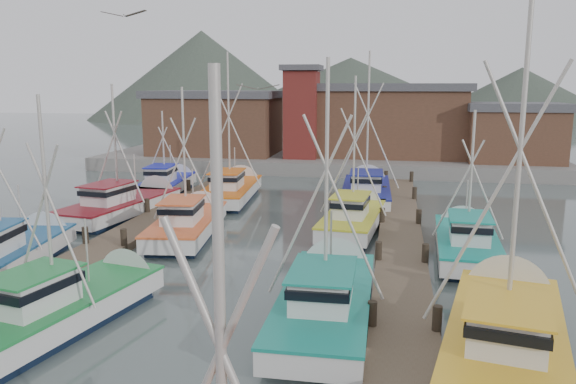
% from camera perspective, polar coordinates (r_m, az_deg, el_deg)
% --- Properties ---
extents(ground, '(260.00, 260.00, 0.00)m').
position_cam_1_polar(ground, '(21.52, -7.77, -10.88)').
color(ground, '#465452').
rests_on(ground, ground).
extents(dock_left, '(2.30, 46.00, 1.50)m').
position_cam_1_polar(dock_left, '(27.73, -19.02, -5.95)').
color(dock_left, brown).
rests_on(dock_left, ground).
extents(dock_right, '(2.30, 46.00, 1.50)m').
position_cam_1_polar(dock_right, '(24.25, 11.46, -7.95)').
color(dock_right, brown).
rests_on(dock_right, ground).
extents(quay, '(44.00, 16.00, 1.20)m').
position_cam_1_polar(quay, '(56.79, 4.02, 3.35)').
color(quay, gray).
rests_on(quay, ground).
extents(shed_left, '(12.72, 8.48, 6.20)m').
position_cam_1_polar(shed_left, '(56.81, -7.35, 7.08)').
color(shed_left, brown).
rests_on(shed_left, quay).
extents(shed_center, '(14.84, 9.54, 6.90)m').
position_cam_1_polar(shed_center, '(56.04, 10.23, 7.31)').
color(shed_center, brown).
rests_on(shed_center, quay).
extents(shed_right, '(8.48, 6.36, 5.20)m').
position_cam_1_polar(shed_right, '(54.14, 21.94, 5.68)').
color(shed_right, brown).
rests_on(shed_right, quay).
extents(lookout_tower, '(3.60, 3.60, 8.50)m').
position_cam_1_polar(lookout_tower, '(52.68, 1.39, 8.20)').
color(lookout_tower, maroon).
rests_on(lookout_tower, quay).
extents(distant_hills, '(175.00, 140.00, 42.00)m').
position_cam_1_polar(distant_hills, '(143.05, 2.92, 7.58)').
color(distant_hills, '#455144').
rests_on(distant_hills, ground).
extents(boat_4, '(4.23, 8.95, 8.35)m').
position_cam_1_polar(boat_4, '(20.55, -21.22, -10.58)').
color(boat_4, black).
rests_on(boat_4, ground).
extents(boat_5, '(3.87, 9.48, 9.60)m').
position_cam_1_polar(boat_5, '(19.78, 4.01, -10.67)').
color(boat_5, black).
rests_on(boat_5, ground).
extents(boat_6, '(3.85, 9.09, 8.44)m').
position_cam_1_polar(boat_6, '(27.67, -26.24, -5.51)').
color(boat_6, black).
rests_on(boat_6, ground).
extents(boat_7, '(4.97, 10.39, 11.71)m').
position_cam_1_polar(boat_7, '(18.44, 21.25, -13.02)').
color(boat_7, black).
rests_on(boat_7, ground).
extents(boat_8, '(3.78, 9.12, 8.58)m').
position_cam_1_polar(boat_8, '(30.52, -9.96, -3.09)').
color(boat_8, black).
rests_on(boat_8, ground).
extents(boat_9, '(3.62, 8.83, 9.11)m').
position_cam_1_polar(boat_9, '(31.38, 6.78, -2.62)').
color(boat_9, black).
rests_on(boat_9, ground).
extents(boat_10, '(4.41, 10.07, 8.88)m').
position_cam_1_polar(boat_10, '(36.09, -16.12, -1.21)').
color(boat_10, black).
rests_on(boat_10, ground).
extents(boat_11, '(3.13, 8.62, 7.55)m').
position_cam_1_polar(boat_11, '(27.81, 17.62, -4.81)').
color(boat_11, black).
rests_on(boat_11, ground).
extents(boat_12, '(4.35, 9.83, 10.97)m').
position_cam_1_polar(boat_12, '(39.78, -5.68, 0.26)').
color(boat_12, black).
rests_on(boat_12, ground).
extents(boat_13, '(4.43, 10.18, 11.08)m').
position_cam_1_polar(boat_13, '(39.58, 7.96, 0.16)').
color(boat_13, black).
rests_on(boat_13, ground).
extents(boat_14, '(3.42, 8.74, 6.80)m').
position_cam_1_polar(boat_14, '(42.80, -12.12, 0.80)').
color(boat_14, black).
rests_on(boat_14, ground).
extents(gull_near, '(1.55, 0.63, 0.24)m').
position_cam_1_polar(gull_near, '(19.19, -16.35, 16.91)').
color(gull_near, gray).
rests_on(gull_near, ground).
extents(gull_far, '(1.54, 0.61, 0.24)m').
position_cam_1_polar(gull_far, '(20.02, -3.08, 10.53)').
color(gull_far, gray).
rests_on(gull_far, ground).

